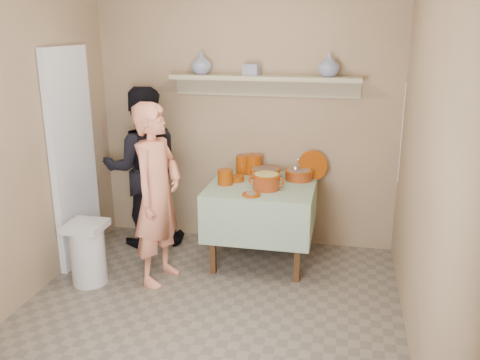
% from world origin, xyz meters
% --- Properties ---
extents(ground, '(3.50, 3.50, 0.00)m').
position_xyz_m(ground, '(0.00, 0.00, 0.00)').
color(ground, '#6D6255').
rests_on(ground, ground).
extents(tile_panel, '(0.06, 0.70, 2.00)m').
position_xyz_m(tile_panel, '(-1.46, 0.95, 1.00)').
color(tile_panel, silver).
rests_on(tile_panel, ground).
extents(plate_stack_a, '(0.13, 0.13, 0.18)m').
position_xyz_m(plate_stack_a, '(-0.00, 1.59, 0.85)').
color(plate_stack_a, '#7F2D03').
rests_on(plate_stack_a, serving_table).
extents(plate_stack_b, '(0.16, 0.16, 0.19)m').
position_xyz_m(plate_stack_b, '(0.12, 1.59, 0.86)').
color(plate_stack_b, '#7F2D03').
rests_on(plate_stack_b, serving_table).
extents(bowl_stack, '(0.14, 0.14, 0.14)m').
position_xyz_m(bowl_stack, '(-0.08, 1.20, 0.83)').
color(bowl_stack, '#7F2D03').
rests_on(bowl_stack, serving_table).
extents(empty_bowl, '(0.16, 0.16, 0.05)m').
position_xyz_m(empty_bowl, '(-0.01, 1.32, 0.78)').
color(empty_bowl, '#7F2D03').
rests_on(empty_bowl, serving_table).
extents(propped_lid, '(0.31, 0.21, 0.28)m').
position_xyz_m(propped_lid, '(0.69, 1.59, 0.88)').
color(propped_lid, '#7F2D03').
rests_on(propped_lid, serving_table).
extents(vase_right, '(0.24, 0.24, 0.21)m').
position_xyz_m(vase_right, '(0.79, 1.63, 1.82)').
color(vase_right, navy).
rests_on(vase_right, wall_shelf).
extents(vase_left, '(0.28, 0.28, 0.21)m').
position_xyz_m(vase_left, '(-0.41, 1.64, 1.83)').
color(vase_left, navy).
rests_on(vase_left, wall_shelf).
extents(ceramic_box, '(0.16, 0.13, 0.10)m').
position_xyz_m(ceramic_box, '(0.08, 1.62, 1.77)').
color(ceramic_box, navy).
rests_on(ceramic_box, wall_shelf).
extents(person_cook, '(0.48, 0.64, 1.58)m').
position_xyz_m(person_cook, '(-0.56, 0.69, 0.79)').
color(person_cook, '#DA7C5E').
rests_on(person_cook, ground).
extents(person_helper, '(0.97, 0.89, 1.61)m').
position_xyz_m(person_helper, '(-0.98, 1.43, 0.81)').
color(person_helper, black).
rests_on(person_helper, ground).
extents(room_shell, '(3.04, 3.54, 2.62)m').
position_xyz_m(room_shell, '(0.00, 0.00, 1.61)').
color(room_shell, '#9F8261').
rests_on(room_shell, ground).
extents(serving_table, '(0.97, 0.97, 0.76)m').
position_xyz_m(serving_table, '(0.25, 1.28, 0.64)').
color(serving_table, '#4C2D16').
rests_on(serving_table, ground).
extents(cazuela_meat_a, '(0.30, 0.30, 0.10)m').
position_xyz_m(cazuela_meat_a, '(0.25, 1.47, 0.82)').
color(cazuela_meat_a, maroon).
rests_on(cazuela_meat_a, serving_table).
extents(cazuela_meat_b, '(0.28, 0.28, 0.10)m').
position_xyz_m(cazuela_meat_b, '(0.57, 1.49, 0.82)').
color(cazuela_meat_b, maroon).
rests_on(cazuela_meat_b, serving_table).
extents(ladle, '(0.08, 0.26, 0.19)m').
position_xyz_m(ladle, '(0.54, 1.49, 0.87)').
color(ladle, silver).
rests_on(ladle, cazuela_meat_b).
extents(cazuela_rice, '(0.33, 0.25, 0.14)m').
position_xyz_m(cazuela_rice, '(0.31, 1.13, 0.85)').
color(cazuela_rice, maroon).
rests_on(cazuela_rice, serving_table).
extents(front_plate, '(0.16, 0.16, 0.03)m').
position_xyz_m(front_plate, '(0.21, 0.92, 0.77)').
color(front_plate, '#7F2D03').
rests_on(front_plate, serving_table).
extents(wall_shelf, '(1.80, 0.25, 0.21)m').
position_xyz_m(wall_shelf, '(0.20, 1.65, 1.67)').
color(wall_shelf, tan).
rests_on(wall_shelf, room_shell).
extents(trash_bin, '(0.32, 0.32, 0.56)m').
position_xyz_m(trash_bin, '(-1.15, 0.50, 0.28)').
color(trash_bin, silver).
rests_on(trash_bin, ground).
extents(electrical_cord, '(0.01, 0.05, 0.90)m').
position_xyz_m(electrical_cord, '(1.47, 1.48, 1.25)').
color(electrical_cord, silver).
rests_on(electrical_cord, wall_shelf).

